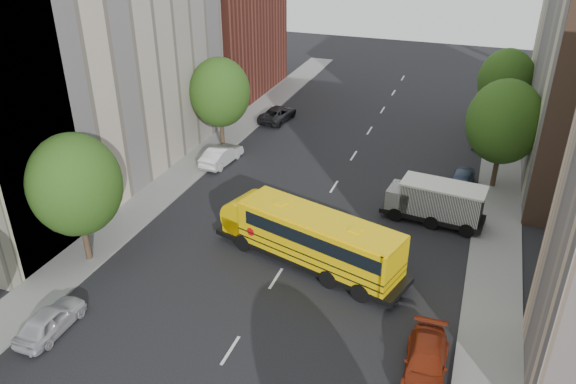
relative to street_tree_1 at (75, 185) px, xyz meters
The scene contains 18 objects.
ground 12.71m from the street_tree_1, 19.98° to the left, with size 120.00×120.00×0.00m, color black.
sidewalk_left 10.26m from the street_tree_1, 93.18° to the left, with size 3.00×80.00×0.12m, color slate.
sidewalk_right 24.72m from the street_tree_1, 21.80° to the left, with size 3.00×80.00×0.12m, color slate.
lane_markings 18.48m from the street_tree_1, 51.84° to the left, with size 0.15×64.00×0.01m, color silver.
building_left_cream 13.21m from the street_tree_1, 124.99° to the left, with size 10.00×26.00×20.00m, color #BDAF98.
building_left_redbrick 32.79m from the street_tree_1, 102.34° to the left, with size 10.00×15.00×13.00m, color maroon.
street_tree_1 is the anchor object (origin of this frame).
street_tree_2 18.00m from the street_tree_1, 90.00° to the left, with size 4.99×4.99×7.71m.
street_tree_4 28.43m from the street_tree_1, 39.29° to the left, with size 5.25×5.25×8.10m.
street_tree_5 37.20m from the street_tree_1, 53.75° to the left, with size 4.86×4.86×7.51m.
school_bus 13.16m from the street_tree_1, 18.76° to the left, with size 12.32×6.06×3.40m.
safari_truck 21.96m from the street_tree_1, 31.67° to the left, with size 6.75×3.07×2.80m.
parked_car_0 7.50m from the street_tree_1, 69.08° to the right, with size 1.61×3.99×1.36m, color silver.
parked_car_1 15.56m from the street_tree_1, 84.64° to the left, with size 1.57×4.49×1.48m, color silver.
parked_car_2 26.05m from the street_tree_1, 85.24° to the left, with size 2.25×4.88×1.36m, color black.
parked_car_3 20.39m from the street_tree_1, ahead, with size 1.86×4.59×1.33m, color maroon.
parked_car_4 26.20m from the street_tree_1, 40.00° to the left, with size 1.65×4.09×1.40m, color #374661.
parked_car_5 33.73m from the street_tree_1, 51.99° to the left, with size 1.34×3.85×1.27m, color gray.
Camera 1 is at (9.35, -25.83, 18.92)m, focal length 35.00 mm.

